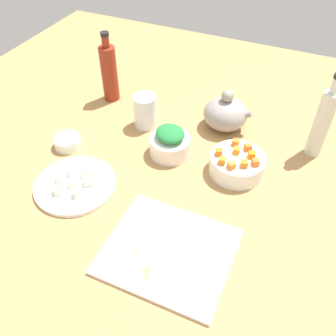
{
  "coord_description": "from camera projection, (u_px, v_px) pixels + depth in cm",
  "views": [
    {
      "loc": [
        29.38,
        -65.45,
        76.46
      ],
      "look_at": [
        0.0,
        0.0,
        8.0
      ],
      "focal_mm": 39.37,
      "sensor_mm": 36.0,
      "label": 1
    }
  ],
  "objects": [
    {
      "name": "carrot_cube_8",
      "position": [
        236.0,
        143.0,
        1.05
      ],
      "size": [
        1.81,
        1.81,
        1.8
      ],
      "primitive_type": "cube",
      "rotation": [
        0.0,
        0.0,
        1.56
      ],
      "color": "orange",
      "rests_on": "bowl_carrots"
    },
    {
      "name": "dumpling_2",
      "position": [
        141.0,
        248.0,
        0.84
      ],
      "size": [
        5.71,
        5.51,
        2.31
      ],
      "primitive_type": "pyramid",
      "rotation": [
        0.0,
        0.0,
        0.38
      ],
      "color": "beige",
      "rests_on": "cutting_board"
    },
    {
      "name": "tofu_cube_5",
      "position": [
        58.0,
        190.0,
        0.97
      ],
      "size": [
        3.11,
        3.11,
        2.2
      ],
      "primitive_type": "cube",
      "rotation": [
        0.0,
        0.0,
        0.84
      ],
      "color": "white",
      "rests_on": "plate_tofu"
    },
    {
      "name": "tofu_cube_6",
      "position": [
        72.0,
        172.0,
        1.02
      ],
      "size": [
        2.9,
        2.9,
        2.2
      ],
      "primitive_type": "cube",
      "rotation": [
        0.0,
        0.0,
        2.72
      ],
      "color": "white",
      "rests_on": "plate_tofu"
    },
    {
      "name": "dumpling_0",
      "position": [
        182.0,
        264.0,
        0.81
      ],
      "size": [
        7.82,
        7.79,
        2.47
      ],
      "primitive_type": "pyramid",
      "rotation": [
        0.0,
        0.0,
        0.71
      ],
      "color": "beige",
      "rests_on": "cutting_board"
    },
    {
      "name": "chopped_greens_mound",
      "position": [
        170.0,
        134.0,
        1.06
      ],
      "size": [
        12.23,
        12.1,
        3.39
      ],
      "primitive_type": "ellipsoid",
      "rotation": [
        0.0,
        0.0,
        2.48
      ],
      "color": "#227637",
      "rests_on": "bowl_greens"
    },
    {
      "name": "tofu_cube_1",
      "position": [
        61.0,
        179.0,
        1.0
      ],
      "size": [
        3.01,
        3.01,
        2.2
      ],
      "primitive_type": "cube",
      "rotation": [
        0.0,
        0.0,
        0.53
      ],
      "color": "white",
      "rests_on": "plate_tofu"
    },
    {
      "name": "bottle_1",
      "position": [
        322.0,
        123.0,
        1.04
      ],
      "size": [
        4.73,
        4.73,
        26.35
      ],
      "color": "silver",
      "rests_on": "tabletop"
    },
    {
      "name": "tofu_cube_2",
      "position": [
        73.0,
        183.0,
        0.99
      ],
      "size": [
        2.66,
        2.66,
        2.2
      ],
      "primitive_type": "cube",
      "rotation": [
        0.0,
        0.0,
        2.9
      ],
      "color": "#F3E3CE",
      "rests_on": "plate_tofu"
    },
    {
      "name": "carrot_cube_2",
      "position": [
        237.0,
        150.0,
        1.02
      ],
      "size": [
        1.91,
        1.91,
        1.8
      ],
      "primitive_type": "cube",
      "rotation": [
        0.0,
        0.0,
        1.63
      ],
      "color": "orange",
      "rests_on": "bowl_carrots"
    },
    {
      "name": "carrot_cube_1",
      "position": [
        231.0,
        165.0,
        0.98
      ],
      "size": [
        2.53,
        2.53,
        1.8
      ],
      "primitive_type": "cube",
      "rotation": [
        0.0,
        0.0,
        2.45
      ],
      "color": "orange",
      "rests_on": "bowl_carrots"
    },
    {
      "name": "bowl_small_side",
      "position": [
        68.0,
        142.0,
        1.12
      ],
      "size": [
        8.17,
        8.17,
        3.34
      ],
      "primitive_type": "cylinder",
      "color": "white",
      "rests_on": "tabletop"
    },
    {
      "name": "dumpling_3",
      "position": [
        210.0,
        251.0,
        0.83
      ],
      "size": [
        5.46,
        5.54,
        2.61
      ],
      "primitive_type": "pyramid",
      "rotation": [
        0.0,
        0.0,
        1.31
      ],
      "color": "beige",
      "rests_on": "cutting_board"
    },
    {
      "name": "carrot_cube_4",
      "position": [
        248.0,
        147.0,
        1.03
      ],
      "size": [
        2.53,
        2.53,
        1.8
      ],
      "primitive_type": "cube",
      "rotation": [
        0.0,
        0.0,
        2.26
      ],
      "color": "orange",
      "rests_on": "bowl_carrots"
    },
    {
      "name": "plate_tofu",
      "position": [
        75.0,
        185.0,
        1.01
      ],
      "size": [
        22.27,
        22.27,
        1.2
      ],
      "primitive_type": "cylinder",
      "color": "white",
      "rests_on": "tabletop"
    },
    {
      "name": "carrot_cube_0",
      "position": [
        219.0,
        152.0,
        1.02
      ],
      "size": [
        2.3,
        2.3,
        1.8
      ],
      "primitive_type": "cube",
      "rotation": [
        0.0,
        0.0,
        1.91
      ],
      "color": "orange",
      "rests_on": "bowl_carrots"
    },
    {
      "name": "cutting_board",
      "position": [
        169.0,
        251.0,
        0.85
      ],
      "size": [
        29.0,
        25.35,
        1.0
      ],
      "primitive_type": "cube",
      "rotation": [
        0.0,
        0.0,
        0.01
      ],
      "color": "white",
      "rests_on": "tabletop"
    },
    {
      "name": "carrot_cube_7",
      "position": [
        244.0,
        164.0,
        0.98
      ],
      "size": [
        2.28,
        2.28,
        1.8
      ],
      "primitive_type": "cube",
      "rotation": [
        0.0,
        0.0,
        1.9
      ],
      "color": "orange",
      "rests_on": "bowl_carrots"
    },
    {
      "name": "dumpling_1",
      "position": [
        151.0,
        269.0,
        0.8
      ],
      "size": [
        5.07,
        5.27,
        3.14
      ],
      "primitive_type": "pyramid",
      "rotation": [
        0.0,
        0.0,
        1.83
      ],
      "color": "beige",
      "rests_on": "cutting_board"
    },
    {
      "name": "carrot_cube_5",
      "position": [
        222.0,
        161.0,
        0.99
      ],
      "size": [
        1.98,
        1.98,
        1.8
      ],
      "primitive_type": "cube",
      "rotation": [
        0.0,
        0.0,
        0.11
      ],
      "color": "orange",
      "rests_on": "bowl_carrots"
    },
    {
      "name": "tabletop",
      "position": [
        168.0,
        185.0,
        1.04
      ],
      "size": [
        190.0,
        190.0,
        3.0
      ],
      "primitive_type": "cube",
      "color": "#A97E4C",
      "rests_on": "ground"
    },
    {
      "name": "drinking_glass_0",
      "position": [
        145.0,
        111.0,
        1.18
      ],
      "size": [
        7.44,
        7.44,
        10.77
      ],
      "primitive_type": "cylinder",
      "color": "white",
      "rests_on": "tabletop"
    },
    {
      "name": "tofu_cube_3",
      "position": [
        88.0,
        181.0,
        0.99
      ],
      "size": [
        3.07,
        3.07,
        2.2
      ],
      "primitive_type": "cube",
      "rotation": [
        0.0,
        0.0,
        2.19
      ],
      "color": "silver",
      "rests_on": "plate_tofu"
    },
    {
      "name": "bowl_greens",
      "position": [
        170.0,
        146.0,
        1.09
      ],
      "size": [
        12.17,
        12.17,
        5.73
      ],
      "primitive_type": "cylinder",
      "color": "white",
      "rests_on": "tabletop"
    },
    {
      "name": "tofu_cube_4",
      "position": [
        77.0,
        192.0,
        0.96
      ],
      "size": [
        3.08,
        3.08,
        2.2
      ],
      "primitive_type": "cube",
      "rotation": [
        0.0,
        0.0,
        2.51
      ],
      "color": "white",
      "rests_on": "plate_tofu"
    },
    {
      "name": "bowl_carrots",
      "position": [
        237.0,
        164.0,
        1.03
      ],
      "size": [
        15.47,
        15.47,
        5.56
      ],
      "primitive_type": "cylinder",
      "color": "white",
      "rests_on": "tabletop"
    },
    {
      "name": "carrot_cube_6",
      "position": [
        256.0,
        162.0,
        0.99
      ],
      "size": [
        2.47,
        2.47,
        1.8
      ],
      "primitive_type": "cube",
      "rotation": [
        0.0,
        0.0,
        2.11
      ],
      "color": "orange",
      "rests_on": "bowl_carrots"
    },
    {
      "name": "teapot",
      "position": [
        226.0,
        113.0,
        1.17
      ],
      "size": [
        15.63,
        13.79,
        13.68
      ],
      "color": "gray",
      "rests_on": "tabletop"
    },
    {
      "name": "carrot_cube_3",
      "position": [
        252.0,
        155.0,
        1.01
      ],
      "size": [
        2.34,
        2.34,
        1.8
      ],
      "primitive_type": "cube",
      "rotation": [
        0.0,
        0.0,
        1.95
      ],
      "color": "orange",
      "rests_on": "bowl_carrots"
    },
    {
      "name": "tofu_cube_0",
      "position": [
        86.0,
        172.0,
        1.02
      ],
      "size": [
        3.04,
        3.04,
        2.2
      ],
      "primitive_type": "cube",
      "rotation": [
        0.0,
        0.0,
        2.14
      ],
      "color": "white",
      "rests_on": "plate_tofu"
    },
    {
      "name": "bottle_0",
      "position": [
        109.0,
        72.0,
        1.26
      ],
      "size": [
        5.51,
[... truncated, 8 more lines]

